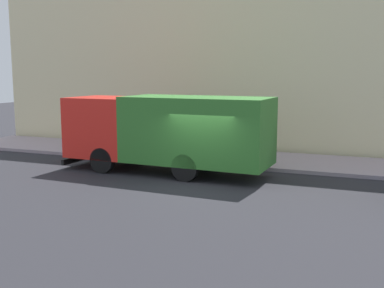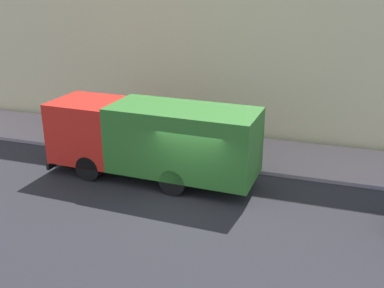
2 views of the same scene
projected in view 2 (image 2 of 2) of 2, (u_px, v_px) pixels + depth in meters
The scene contains 7 objects.
ground at pixel (189, 199), 16.57m from camera, with size 80.00×80.00×0.00m, color #26262B.
sidewalk at pixel (223, 150), 20.99m from camera, with size 4.01×30.00×0.15m, color #A4929A.
building_facade at pixel (240, 28), 21.35m from camera, with size 0.50×30.00×10.72m, color beige.
large_utility_truck at pixel (152, 137), 17.70m from camera, with size 2.80×8.57×3.07m.
pedestrian_walking at pixel (112, 117), 22.48m from camera, with size 0.38×0.38×1.74m.
traffic_cone_orange at pixel (96, 137), 21.52m from camera, with size 0.43×0.43×0.62m, color orange.
street_sign_post at pixel (155, 123), 19.94m from camera, with size 0.44×0.08×2.37m.
Camera 2 is at (-14.00, -4.81, 7.73)m, focal length 42.18 mm.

